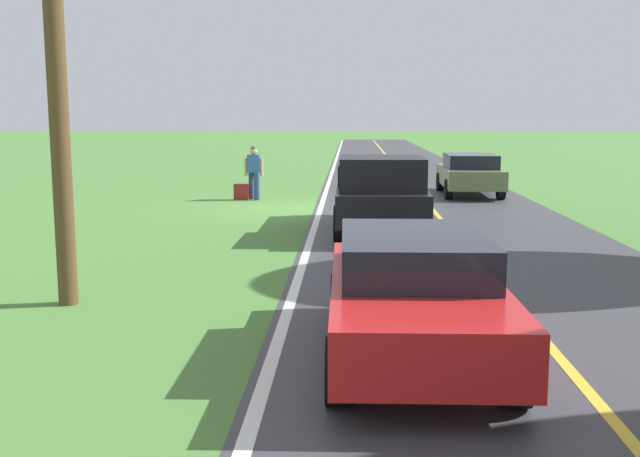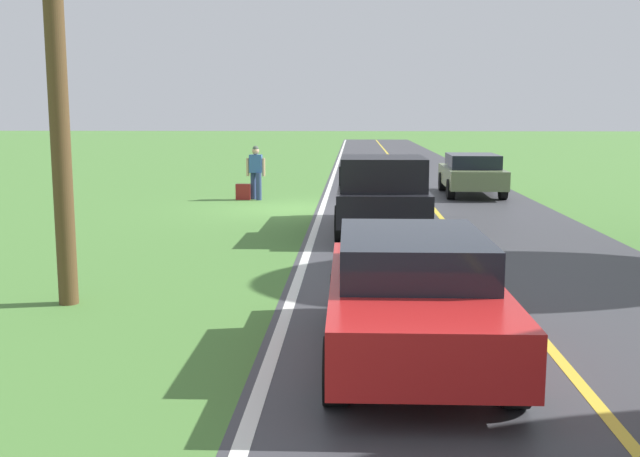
% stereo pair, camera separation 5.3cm
% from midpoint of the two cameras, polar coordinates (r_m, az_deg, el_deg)
% --- Properties ---
extents(ground_plane, '(200.00, 200.00, 0.00)m').
position_cam_midpoint_polar(ground_plane, '(21.75, -2.11, 1.50)').
color(ground_plane, '#4C7F38').
extents(road_surface, '(6.92, 120.00, 0.00)m').
position_cam_midpoint_polar(road_surface, '(21.81, 8.59, 1.43)').
color(road_surface, '#3D3D42').
rests_on(road_surface, ground).
extents(lane_edge_line, '(0.16, 117.60, 0.00)m').
position_cam_midpoint_polar(lane_edge_line, '(21.70, -0.05, 1.50)').
color(lane_edge_line, silver).
rests_on(lane_edge_line, ground).
extents(lane_centre_line, '(0.14, 117.60, 0.00)m').
position_cam_midpoint_polar(lane_centre_line, '(21.81, 8.59, 1.44)').
color(lane_centre_line, gold).
rests_on(lane_centre_line, ground).
extents(hitchhiker_walking, '(0.62, 0.52, 1.75)m').
position_cam_midpoint_polar(hitchhiker_walking, '(24.18, -5.15, 4.54)').
color(hitchhiker_walking, navy).
rests_on(hitchhiker_walking, ground).
extents(suitcase_carried, '(0.47, 0.22, 0.52)m').
position_cam_midpoint_polar(suitcase_carried, '(24.24, -6.14, 2.82)').
color(suitcase_carried, maroon).
rests_on(suitcase_carried, ground).
extents(pickup_truck_passing, '(2.10, 5.40, 1.82)m').
position_cam_midpoint_polar(pickup_truck_passing, '(17.48, 4.53, 2.88)').
color(pickup_truck_passing, black).
rests_on(pickup_truck_passing, ground).
extents(sedan_ahead_same_lane, '(1.96, 4.41, 1.41)m').
position_cam_midpoint_polar(sedan_ahead_same_lane, '(8.52, 7.02, -4.89)').
color(sedan_ahead_same_lane, red).
rests_on(sedan_ahead_same_lane, ground).
extents(sedan_near_oncoming, '(2.00, 4.44, 1.41)m').
position_cam_midpoint_polar(sedan_near_oncoming, '(26.01, 11.35, 4.20)').
color(sedan_near_oncoming, '#66754C').
rests_on(sedan_near_oncoming, ground).
extents(utility_pole_roadside, '(0.28, 0.28, 8.54)m').
position_cam_midpoint_polar(utility_pole_roadside, '(11.33, -19.97, 15.94)').
color(utility_pole_roadside, brown).
rests_on(utility_pole_roadside, ground).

